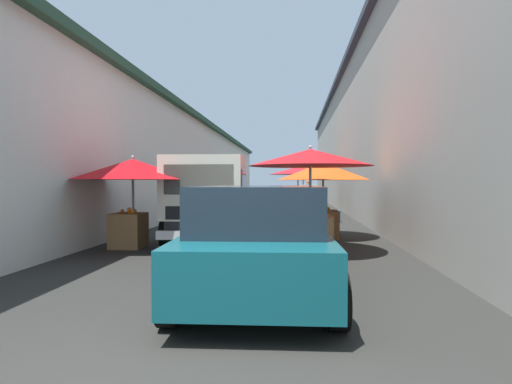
% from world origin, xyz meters
% --- Properties ---
extents(ground, '(90.00, 90.00, 0.00)m').
position_xyz_m(ground, '(13.50, 0.00, 0.00)').
color(ground, '#282826').
extents(building_left_whitewash, '(49.80, 7.50, 4.72)m').
position_xyz_m(building_left_whitewash, '(15.75, 7.03, 2.37)').
color(building_left_whitewash, silver).
rests_on(building_left_whitewash, ground).
extents(building_right_concrete, '(49.80, 7.50, 7.07)m').
position_xyz_m(building_right_concrete, '(15.75, -7.03, 3.54)').
color(building_right_concrete, '#A39E93').
rests_on(building_right_concrete, ground).
extents(fruit_stall_near_right, '(2.59, 2.59, 2.27)m').
position_xyz_m(fruit_stall_near_right, '(6.17, -1.46, 1.77)').
color(fruit_stall_near_right, '#9E9EA3').
rests_on(fruit_stall_near_right, ground).
extents(fruit_stall_far_right, '(2.25, 2.25, 2.39)m').
position_xyz_m(fruit_stall_far_right, '(18.99, -1.59, 1.81)').
color(fruit_stall_far_right, '#9E9EA3').
rests_on(fruit_stall_far_right, ground).
extents(fruit_stall_far_left, '(2.68, 2.68, 2.10)m').
position_xyz_m(fruit_stall_far_left, '(6.46, 2.50, 1.64)').
color(fruit_stall_far_left, '#9E9EA3').
rests_on(fruit_stall_far_left, ground).
extents(fruit_stall_mid_lane, '(2.54, 2.54, 2.25)m').
position_xyz_m(fruit_stall_mid_lane, '(15.67, -1.27, 1.70)').
color(fruit_stall_mid_lane, '#9E9EA3').
rests_on(fruit_stall_mid_lane, ground).
extents(fruit_stall_near_left, '(2.47, 2.47, 2.10)m').
position_xyz_m(fruit_stall_near_left, '(8.69, -1.89, 1.58)').
color(fruit_stall_near_left, '#9E9EA3').
rests_on(fruit_stall_near_left, ground).
extents(hatchback_car, '(3.97, 2.03, 1.45)m').
position_xyz_m(hatchback_car, '(2.98, -0.64, 0.74)').
color(hatchback_car, '#0F4C56').
rests_on(hatchback_car, ground).
extents(delivery_truck, '(4.98, 2.11, 2.08)m').
position_xyz_m(delivery_truck, '(7.38, 0.92, 1.04)').
color(delivery_truck, black).
rests_on(delivery_truck, ground).
extents(vendor_by_crates, '(0.33, 0.62, 1.62)m').
position_xyz_m(vendor_by_crates, '(12.84, -1.65, 0.93)').
color(vendor_by_crates, '#232328').
rests_on(vendor_by_crates, ground).
extents(parked_scooter, '(1.69, 0.40, 1.14)m').
position_xyz_m(parked_scooter, '(13.78, 2.10, 0.45)').
color(parked_scooter, black).
rests_on(parked_scooter, ground).
extents(plastic_stool, '(0.30, 0.30, 0.43)m').
position_xyz_m(plastic_stool, '(13.06, -2.70, 0.33)').
color(plastic_stool, '#194CB2').
rests_on(plastic_stool, ground).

